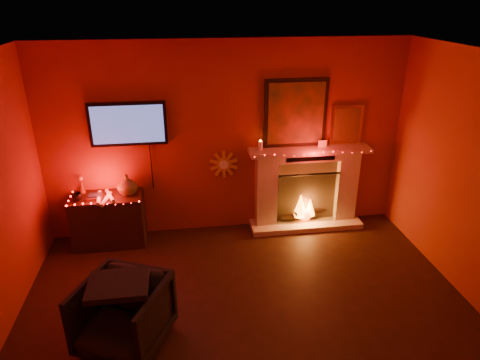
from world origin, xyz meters
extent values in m
plane|color=black|center=(0.00, 0.00, 0.00)|extent=(5.00, 5.00, 0.00)
plane|color=beige|center=(0.00, 0.00, 2.70)|extent=(5.00, 5.00, 0.00)
plane|color=maroon|center=(0.00, 2.50, 1.35)|extent=(5.00, 0.00, 5.00)
cube|color=beige|center=(1.15, 2.30, 0.04)|extent=(1.65, 0.40, 0.08)
cube|color=beige|center=(0.55, 2.39, 0.55)|extent=(0.30, 0.22, 0.95)
cube|color=beige|center=(1.75, 2.39, 0.55)|extent=(0.30, 0.22, 0.95)
cube|color=beige|center=(1.15, 2.39, 1.10)|extent=(1.50, 0.22, 0.14)
cube|color=beige|center=(1.15, 2.33, 1.20)|extent=(1.72, 0.34, 0.06)
cube|color=#8D6B52|center=(1.15, 2.45, 0.55)|extent=(0.90, 0.10, 0.95)
cube|color=black|center=(1.15, 2.27, 0.47)|extent=(0.90, 0.02, 0.78)
cylinder|color=black|center=(1.05, 2.36, 0.14)|extent=(0.55, 0.09, 0.09)
cylinder|color=black|center=(1.23, 2.38, 0.20)|extent=(0.51, 0.18, 0.08)
cone|color=orange|center=(1.07, 2.36, 0.33)|extent=(0.20, 0.20, 0.34)
cone|color=orange|center=(1.22, 2.37, 0.29)|extent=(0.16, 0.16, 0.26)
sphere|color=#FF3F07|center=(1.15, 2.36, 0.16)|extent=(0.18, 0.18, 0.18)
cube|color=black|center=(0.95, 2.46, 1.71)|extent=(0.88, 0.05, 0.95)
cube|color=#B04B17|center=(0.95, 2.44, 1.71)|extent=(0.78, 0.01, 0.85)
cube|color=#CD853C|center=(1.70, 2.47, 1.51)|extent=(0.46, 0.04, 0.56)
cube|color=#AF8528|center=(1.70, 2.45, 1.51)|extent=(0.38, 0.01, 0.48)
cylinder|color=#F5E8CC|center=(0.45, 2.38, 1.29)|extent=(0.07, 0.07, 0.12)
cube|color=white|center=(1.33, 2.36, 1.28)|extent=(0.12, 0.01, 0.10)
cube|color=black|center=(-1.30, 2.46, 1.65)|extent=(1.00, 0.06, 0.58)
cube|color=#3F53A3|center=(-1.30, 2.42, 1.65)|extent=(0.92, 0.01, 0.50)
cylinder|color=black|center=(-1.05, 2.47, 1.03)|extent=(0.02, 0.02, 0.66)
cylinder|color=orange|center=(-0.05, 2.48, 1.00)|extent=(0.20, 0.03, 0.20)
cylinder|color=white|center=(-0.05, 2.46, 1.00)|extent=(0.13, 0.01, 0.13)
cube|color=black|center=(-1.67, 2.26, 0.36)|extent=(0.95, 0.47, 0.72)
imported|color=brown|center=(-1.38, 2.29, 0.86)|extent=(0.27, 0.27, 0.28)
imported|color=black|center=(-2.02, 2.18, 0.77)|extent=(0.12, 0.12, 0.10)
cylinder|color=white|center=(-1.74, 2.17, 0.75)|extent=(0.08, 0.38, 0.05)
cylinder|color=white|center=(-1.64, 2.12, 0.75)|extent=(0.11, 0.38, 0.05)
cylinder|color=white|center=(-1.61, 2.22, 0.75)|extent=(0.18, 0.37, 0.05)
cube|color=#5B1C1A|center=(-1.81, 2.21, 0.74)|extent=(0.20, 0.14, 0.03)
cube|color=#1E3446|center=(-1.80, 2.22, 0.76)|extent=(0.17, 0.12, 0.02)
imported|color=black|center=(-1.28, 0.30, 0.36)|extent=(1.04, 1.05, 0.72)
camera|label=1|loc=(-0.63, -3.09, 3.22)|focal=32.00mm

